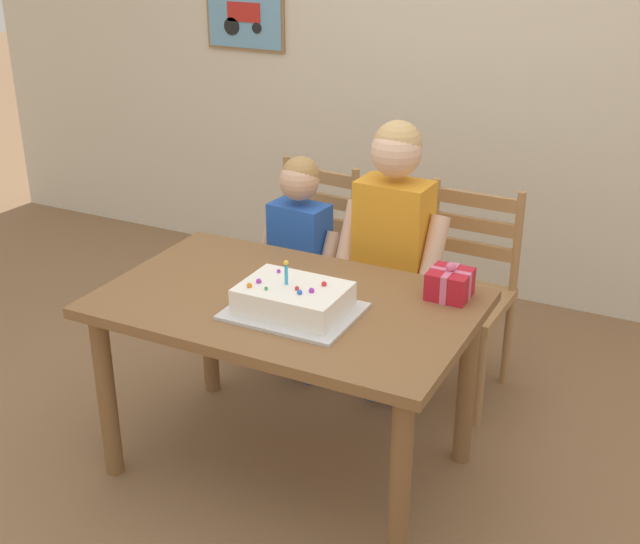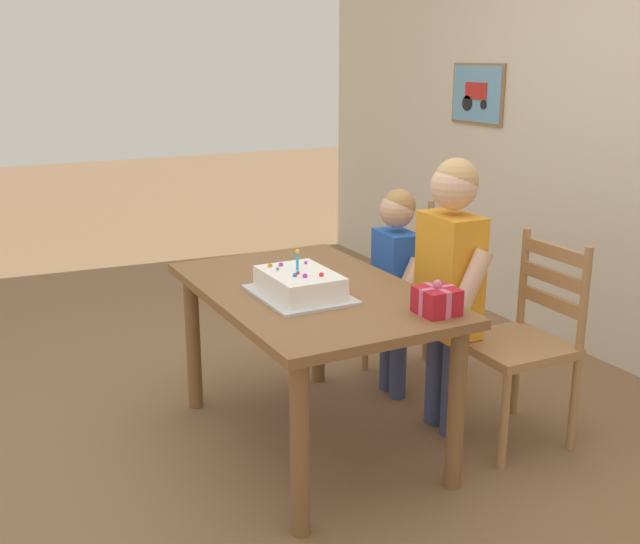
{
  "view_description": "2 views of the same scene",
  "coord_description": "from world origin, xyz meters",
  "px_view_note": "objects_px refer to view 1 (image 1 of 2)",
  "views": [
    {
      "loc": [
        1.33,
        -2.38,
        2.04
      ],
      "look_at": [
        0.07,
        0.12,
        0.8
      ],
      "focal_mm": 47.37,
      "sensor_mm": 36.0,
      "label": 1
    },
    {
      "loc": [
        2.74,
        -1.39,
        1.68
      ],
      "look_at": [
        0.09,
        -0.0,
        0.82
      ],
      "focal_mm": 42.66,
      "sensor_mm": 36.0,
      "label": 2
    }
  ],
  "objects_px": {
    "birthday_cake": "(293,300)",
    "child_younger": "(300,250)",
    "gift_box_red_large": "(450,284)",
    "chair_left": "(304,263)",
    "child_older": "(393,240)",
    "dining_table": "(287,324)",
    "chair_right": "(460,294)"
  },
  "relations": [
    {
      "from": "child_older",
      "to": "chair_left",
      "type": "bearing_deg",
      "value": 155.81
    },
    {
      "from": "child_older",
      "to": "child_younger",
      "type": "xyz_separation_m",
      "value": [
        -0.43,
        0.0,
        -0.12
      ]
    },
    {
      "from": "dining_table",
      "to": "chair_right",
      "type": "relative_size",
      "value": 1.45
    },
    {
      "from": "dining_table",
      "to": "chair_left",
      "type": "distance_m",
      "value": 0.94
    },
    {
      "from": "child_older",
      "to": "child_younger",
      "type": "bearing_deg",
      "value": 179.94
    },
    {
      "from": "gift_box_red_large",
      "to": "child_younger",
      "type": "distance_m",
      "value": 0.86
    },
    {
      "from": "birthday_cake",
      "to": "child_older",
      "type": "relative_size",
      "value": 0.35
    },
    {
      "from": "dining_table",
      "to": "child_younger",
      "type": "xyz_separation_m",
      "value": [
        -0.27,
        0.6,
        0.02
      ]
    },
    {
      "from": "chair_left",
      "to": "chair_right",
      "type": "xyz_separation_m",
      "value": [
        0.77,
        0.0,
        0.0
      ]
    },
    {
      "from": "dining_table",
      "to": "gift_box_red_large",
      "type": "height_order",
      "value": "gift_box_red_large"
    },
    {
      "from": "child_older",
      "to": "chair_right",
      "type": "bearing_deg",
      "value": 47.25
    },
    {
      "from": "gift_box_red_large",
      "to": "chair_right",
      "type": "relative_size",
      "value": 0.17
    },
    {
      "from": "chair_left",
      "to": "child_younger",
      "type": "height_order",
      "value": "child_younger"
    },
    {
      "from": "gift_box_red_large",
      "to": "child_older",
      "type": "relative_size",
      "value": 0.12
    },
    {
      "from": "gift_box_red_large",
      "to": "chair_left",
      "type": "height_order",
      "value": "chair_left"
    },
    {
      "from": "gift_box_red_large",
      "to": "child_older",
      "type": "bearing_deg",
      "value": 137.35
    },
    {
      "from": "child_older",
      "to": "birthday_cake",
      "type": "bearing_deg",
      "value": -97.22
    },
    {
      "from": "dining_table",
      "to": "child_older",
      "type": "relative_size",
      "value": 1.06
    },
    {
      "from": "chair_left",
      "to": "child_younger",
      "type": "xyz_separation_m",
      "value": [
        0.11,
        -0.24,
        0.18
      ]
    },
    {
      "from": "gift_box_red_large",
      "to": "child_younger",
      "type": "xyz_separation_m",
      "value": [
        -0.78,
        0.32,
        -0.13
      ]
    },
    {
      "from": "gift_box_red_large",
      "to": "chair_right",
      "type": "xyz_separation_m",
      "value": [
        -0.13,
        0.57,
        -0.31
      ]
    },
    {
      "from": "birthday_cake",
      "to": "child_younger",
      "type": "bearing_deg",
      "value": 116.49
    },
    {
      "from": "dining_table",
      "to": "birthday_cake",
      "type": "relative_size",
      "value": 3.04
    },
    {
      "from": "chair_left",
      "to": "gift_box_red_large",
      "type": "bearing_deg",
      "value": -32.42
    },
    {
      "from": "dining_table",
      "to": "gift_box_red_large",
      "type": "relative_size",
      "value": 8.77
    },
    {
      "from": "child_younger",
      "to": "birthday_cake",
      "type": "bearing_deg",
      "value": -63.51
    },
    {
      "from": "gift_box_red_large",
      "to": "chair_left",
      "type": "xyz_separation_m",
      "value": [
        -0.89,
        0.57,
        -0.31
      ]
    },
    {
      "from": "gift_box_red_large",
      "to": "dining_table",
      "type": "bearing_deg",
      "value": -151.43
    },
    {
      "from": "gift_box_red_large",
      "to": "chair_right",
      "type": "bearing_deg",
      "value": 102.59
    },
    {
      "from": "gift_box_red_large",
      "to": "child_older",
      "type": "height_order",
      "value": "child_older"
    },
    {
      "from": "dining_table",
      "to": "chair_right",
      "type": "xyz_separation_m",
      "value": [
        0.39,
        0.85,
        -0.15
      ]
    },
    {
      "from": "gift_box_red_large",
      "to": "chair_left",
      "type": "bearing_deg",
      "value": 147.58
    }
  ]
}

